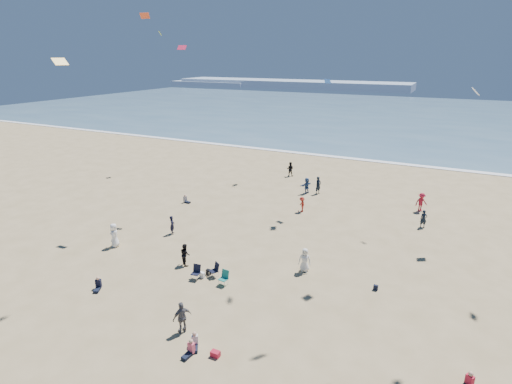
% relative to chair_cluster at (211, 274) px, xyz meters
% --- Properties ---
extents(ground, '(220.00, 220.00, 0.00)m').
position_rel_chair_cluster_xyz_m(ground, '(1.38, -8.13, -0.50)').
color(ground, tan).
rests_on(ground, ground).
extents(ocean, '(220.00, 100.00, 0.06)m').
position_rel_chair_cluster_xyz_m(ocean, '(1.38, 86.87, -0.47)').
color(ocean, '#476B84').
rests_on(ocean, ground).
extents(surf_line, '(220.00, 1.20, 0.08)m').
position_rel_chair_cluster_xyz_m(surf_line, '(1.38, 36.87, -0.46)').
color(surf_line, white).
rests_on(surf_line, ground).
extents(headland_far, '(110.00, 20.00, 3.20)m').
position_rel_chair_cluster_xyz_m(headland_far, '(-58.62, 161.87, 1.10)').
color(headland_far, '#7A8EA8').
rests_on(headland_far, ground).
extents(headland_near, '(40.00, 14.00, 2.00)m').
position_rel_chair_cluster_xyz_m(headland_near, '(-98.62, 156.87, 0.50)').
color(headland_near, '#7A8EA8').
rests_on(headland_near, ground).
extents(standing_flyers, '(32.22, 33.52, 1.91)m').
position_rel_chair_cluster_xyz_m(standing_flyers, '(3.13, 10.51, 0.36)').
color(standing_flyers, black).
rests_on(standing_flyers, ground).
extents(seated_group, '(26.38, 18.48, 0.84)m').
position_rel_chair_cluster_xyz_m(seated_group, '(0.88, -1.38, -0.08)').
color(seated_group, silver).
rests_on(seated_group, ground).
extents(chair_cluster, '(2.67, 1.55, 1.00)m').
position_rel_chair_cluster_xyz_m(chair_cluster, '(0.00, 0.00, 0.00)').
color(chair_cluster, black).
rests_on(chair_cluster, ground).
extents(white_tote, '(0.35, 0.20, 0.40)m').
position_rel_chair_cluster_xyz_m(white_tote, '(-0.71, 0.04, -0.30)').
color(white_tote, white).
rests_on(white_tote, ground).
extents(black_backpack, '(0.30, 0.22, 0.38)m').
position_rel_chair_cluster_xyz_m(black_backpack, '(-0.54, 0.56, -0.31)').
color(black_backpack, black).
rests_on(black_backpack, ground).
extents(cooler, '(0.45, 0.30, 0.30)m').
position_rel_chair_cluster_xyz_m(cooler, '(3.98, -5.89, -0.35)').
color(cooler, '#B4192F').
rests_on(cooler, ground).
extents(navy_bag, '(0.28, 0.18, 0.34)m').
position_rel_chair_cluster_xyz_m(navy_bag, '(9.97, 3.65, -0.33)').
color(navy_bag, black).
rests_on(navy_bag, ground).
extents(kites_aloft, '(43.45, 42.90, 28.42)m').
position_rel_chair_cluster_xyz_m(kites_aloft, '(11.17, 4.89, 15.13)').
color(kites_aloft, '#CF2145').
rests_on(kites_aloft, ground).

